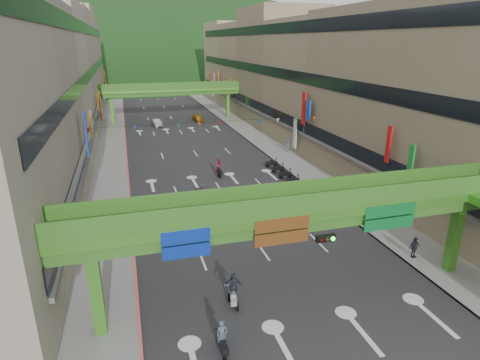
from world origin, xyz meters
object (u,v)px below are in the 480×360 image
object	(u,v)px
scooter_rider_near	(222,339)
car_silver	(157,123)
overpass_near	(320,222)
pedestrian_red	(359,191)
scooter_rider_mid	(219,167)
car_yellow	(198,118)

from	to	relation	value
scooter_rider_near	car_silver	xyz separation A→B (m)	(1.82, 57.39, -0.23)
overpass_near	scooter_rider_near	world-z (taller)	overpass_near
overpass_near	pedestrian_red	world-z (taller)	overpass_near
scooter_rider_mid	pedestrian_red	xyz separation A→B (m)	(11.32, -10.46, -0.26)
overpass_near	pedestrian_red	distance (m)	18.19
pedestrian_red	car_silver	bearing A→B (deg)	79.55
scooter_rider_near	pedestrian_red	world-z (taller)	scooter_rider_near
scooter_rider_mid	overpass_near	bearing A→B (deg)	-89.86
overpass_near	car_yellow	world-z (taller)	overpass_near
pedestrian_red	overpass_near	bearing A→B (deg)	-160.79
scooter_rider_near	car_silver	distance (m)	57.42
overpass_near	scooter_rider_mid	size ratio (longest dim) A/B	12.71
scooter_rider_mid	pedestrian_red	bearing A→B (deg)	-42.74
pedestrian_red	scooter_rider_near	bearing A→B (deg)	-168.50
overpass_near	car_silver	xyz separation A→B (m)	(-4.36, 54.93, -4.57)
car_yellow	car_silver	bearing A→B (deg)	-169.97
car_silver	pedestrian_red	bearing A→B (deg)	-77.72
car_yellow	pedestrian_red	xyz separation A→B (m)	(7.66, -43.70, 0.22)
car_silver	pedestrian_red	xyz separation A→B (m)	(15.63, -41.32, 0.26)
scooter_rider_near	pedestrian_red	size ratio (longest dim) A/B	1.06
overpass_near	scooter_rider_mid	world-z (taller)	overpass_near
overpass_near	car_yellow	xyz separation A→B (m)	(3.61, 57.31, -4.54)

